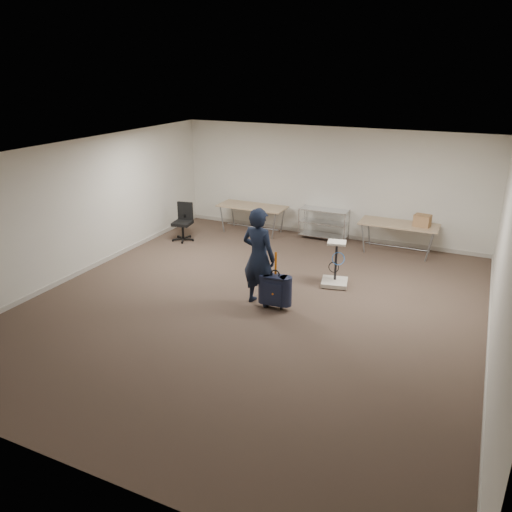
% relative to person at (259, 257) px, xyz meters
% --- Properties ---
extents(ground, '(9.00, 9.00, 0.00)m').
position_rel_person_xyz_m(ground, '(-0.04, -0.11, -0.92)').
color(ground, '#413327').
rests_on(ground, ground).
extents(room_shell, '(8.00, 9.00, 9.00)m').
position_rel_person_xyz_m(room_shell, '(-0.04, 1.28, -0.87)').
color(room_shell, silver).
rests_on(room_shell, ground).
extents(folding_table_left, '(1.80, 0.75, 0.73)m').
position_rel_person_xyz_m(folding_table_left, '(-1.94, 3.84, -0.25)').
color(folding_table_left, '#967C5C').
rests_on(folding_table_left, ground).
extents(folding_table_right, '(1.80, 0.75, 0.73)m').
position_rel_person_xyz_m(folding_table_right, '(1.86, 3.84, -0.25)').
color(folding_table_right, '#967C5C').
rests_on(folding_table_right, ground).
extents(wire_shelf, '(1.22, 0.47, 0.80)m').
position_rel_person_xyz_m(wire_shelf, '(-0.04, 4.09, -0.48)').
color(wire_shelf, silver).
rests_on(wire_shelf, ground).
extents(person, '(0.74, 0.55, 1.85)m').
position_rel_person_xyz_m(person, '(0.00, 0.00, 0.00)').
color(person, black).
rests_on(person, ground).
extents(suitcase, '(0.42, 0.27, 1.10)m').
position_rel_person_xyz_m(suitcase, '(0.37, -0.09, -0.55)').
color(suitcase, black).
rests_on(suitcase, ground).
extents(office_chair, '(0.58, 0.58, 0.95)m').
position_rel_person_xyz_m(office_chair, '(-3.27, 2.53, -0.64)').
color(office_chair, black).
rests_on(office_chair, ground).
extents(equipment_cart, '(0.60, 0.60, 0.94)m').
position_rel_person_xyz_m(equipment_cart, '(1.06, 1.40, -0.68)').
color(equipment_cart, beige).
rests_on(equipment_cart, ground).
extents(cardboard_box, '(0.40, 0.32, 0.27)m').
position_rel_person_xyz_m(cardboard_box, '(2.36, 3.85, -0.06)').
color(cardboard_box, olive).
rests_on(cardboard_box, folding_table_right).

